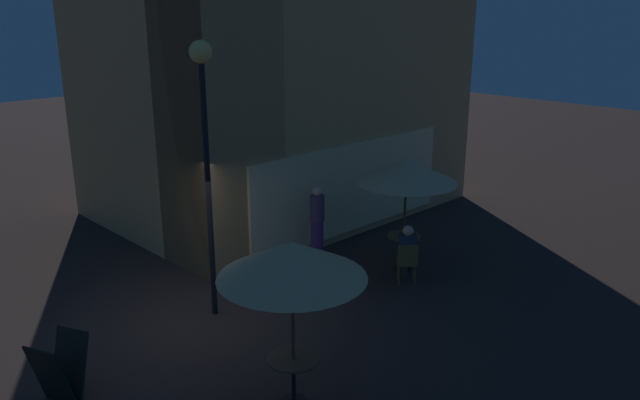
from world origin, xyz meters
The scene contains 11 objects.
ground_plane centered at (0.00, 0.00, 0.00)m, with size 60.00×60.00×0.00m, color #2F2522.
cafe_building centered at (4.13, 2.87, 4.10)m, with size 8.80×6.45×8.22m.
street_lamp_near_corner centered at (0.48, 0.04, 3.56)m, with size 0.38×0.38×4.84m.
menu_sandwich_board centered at (-2.59, -0.67, 0.51)m, with size 0.84×0.78×0.99m.
cafe_table_0 centered at (-0.31, -2.98, 0.54)m, with size 0.73×0.73×0.74m.
cafe_table_1 centered at (4.52, -1.08, 0.53)m, with size 0.68×0.68×0.76m.
patio_umbrella_0 centered at (-0.31, -2.98, 2.18)m, with size 2.00×2.00×2.44m.
patio_umbrella_1 centered at (4.52, -1.08, 2.14)m, with size 2.08×2.08×2.39m.
cafe_chair_0 centered at (3.95, -1.63, 0.53)m, with size 0.56×0.56×0.88m.
patron_seated_0 centered at (4.04, -1.54, 0.70)m, with size 0.54×0.54×1.23m.
patron_standing_1 centered at (3.41, 0.38, 0.88)m, with size 0.32×0.32×1.73m.
Camera 1 is at (-5.31, -8.63, 5.36)m, focal length 35.07 mm.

